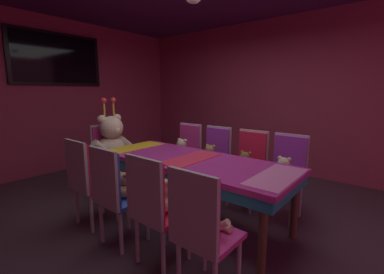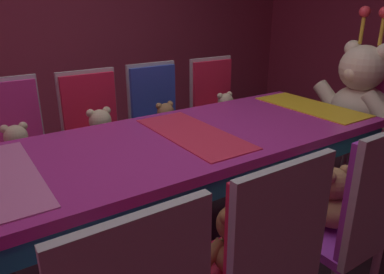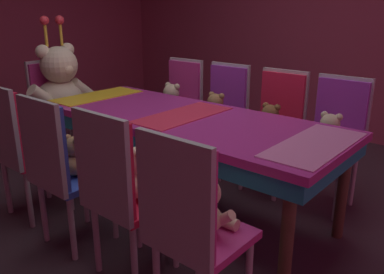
{
  "view_description": "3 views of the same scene",
  "coord_description": "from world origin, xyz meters",
  "px_view_note": "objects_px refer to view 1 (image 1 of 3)",
  "views": [
    {
      "loc": [
        -2.17,
        -1.79,
        1.49
      ],
      "look_at": [
        0.03,
        0.02,
        0.98
      ],
      "focal_mm": 24.24,
      "sensor_mm": 36.0,
      "label": 1
    },
    {
      "loc": [
        1.58,
        -1.07,
        1.43
      ],
      "look_at": [
        0.18,
        -0.13,
        0.8
      ],
      "focal_mm": 34.33,
      "sensor_mm": 36.0,
      "label": 2
    },
    {
      "loc": [
        -2.04,
        -1.81,
        1.47
      ],
      "look_at": [
        -0.12,
        -0.19,
        0.65
      ],
      "focal_mm": 37.36,
      "sensor_mm": 36.0,
      "label": 3
    }
  ],
  "objects_px": {
    "banquet_table": "(191,166)",
    "chair_left_2": "(112,188)",
    "chair_left_1": "(152,202)",
    "teddy_right_2": "(210,156)",
    "teddy_left_2": "(125,186)",
    "teddy_right_1": "(245,164)",
    "chair_right_1": "(250,160)",
    "king_teddy_bear": "(113,141)",
    "throne_chair": "(107,150)",
    "chair_right_2": "(216,154)",
    "teddy_right_3": "(181,150)",
    "wall_tv": "(57,59)",
    "teddy_right_0": "(283,171)",
    "teddy_left_1": "(164,197)",
    "chair_left_3": "(84,175)",
    "chair_left_0": "(199,224)",
    "chair_right_0": "(288,167)",
    "teddy_left_3": "(97,174)",
    "chair_right_3": "(188,149)",
    "teddy_left_0": "(211,218)"
  },
  "relations": [
    {
      "from": "throne_chair",
      "to": "teddy_right_0",
      "type": "bearing_deg",
      "value": 15.95
    },
    {
      "from": "teddy_left_3",
      "to": "chair_right_0",
      "type": "height_order",
      "value": "chair_right_0"
    },
    {
      "from": "teddy_left_0",
      "to": "king_teddy_bear",
      "type": "height_order",
      "value": "king_teddy_bear"
    },
    {
      "from": "teddy_left_2",
      "to": "teddy_right_2",
      "type": "height_order",
      "value": "teddy_right_2"
    },
    {
      "from": "chair_right_1",
      "to": "chair_right_2",
      "type": "bearing_deg",
      "value": -91.2
    },
    {
      "from": "throne_chair",
      "to": "wall_tv",
      "type": "distance_m",
      "value": 2.02
    },
    {
      "from": "chair_left_2",
      "to": "teddy_left_3",
      "type": "xyz_separation_m",
      "value": [
        0.17,
        0.55,
        -0.02
      ]
    },
    {
      "from": "chair_left_3",
      "to": "chair_left_1",
      "type": "bearing_deg",
      "value": -90.05
    },
    {
      "from": "teddy_right_2",
      "to": "wall_tv",
      "type": "relative_size",
      "value": 0.2
    },
    {
      "from": "teddy_right_0",
      "to": "teddy_left_1",
      "type": "bearing_deg",
      "value": -19.91
    },
    {
      "from": "chair_right_1",
      "to": "king_teddy_bear",
      "type": "xyz_separation_m",
      "value": [
        -0.85,
        1.82,
        0.16
      ]
    },
    {
      "from": "teddy_left_3",
      "to": "teddy_right_2",
      "type": "bearing_deg",
      "value": -20.83
    },
    {
      "from": "teddy_left_3",
      "to": "chair_right_2",
      "type": "relative_size",
      "value": 0.29
    },
    {
      "from": "chair_left_2",
      "to": "teddy_right_1",
      "type": "height_order",
      "value": "chair_left_2"
    },
    {
      "from": "chair_left_0",
      "to": "chair_right_1",
      "type": "xyz_separation_m",
      "value": [
        1.73,
        0.5,
        0.0
      ]
    },
    {
      "from": "teddy_right_0",
      "to": "teddy_right_3",
      "type": "xyz_separation_m",
      "value": [
        -0.0,
        1.57,
        0.01
      ]
    },
    {
      "from": "banquet_table",
      "to": "teddy_right_3",
      "type": "bearing_deg",
      "value": 47.9
    },
    {
      "from": "wall_tv",
      "to": "teddy_right_2",
      "type": "bearing_deg",
      "value": -75.82
    },
    {
      "from": "banquet_table",
      "to": "chair_left_2",
      "type": "bearing_deg",
      "value": 164.21
    },
    {
      "from": "chair_right_0",
      "to": "chair_right_3",
      "type": "bearing_deg",
      "value": -90.07
    },
    {
      "from": "teddy_right_3",
      "to": "throne_chair",
      "type": "bearing_deg",
      "value": -52.15
    },
    {
      "from": "teddy_left_1",
      "to": "teddy_left_2",
      "type": "distance_m",
      "value": 0.52
    },
    {
      "from": "banquet_table",
      "to": "teddy_right_3",
      "type": "height_order",
      "value": "teddy_right_3"
    },
    {
      "from": "teddy_left_1",
      "to": "teddy_left_2",
      "type": "bearing_deg",
      "value": 93.3
    },
    {
      "from": "teddy_left_3",
      "to": "chair_left_0",
      "type": "bearing_deg",
      "value": -96.34
    },
    {
      "from": "chair_left_1",
      "to": "chair_right_1",
      "type": "xyz_separation_m",
      "value": [
        1.7,
        -0.02,
        0.0
      ]
    },
    {
      "from": "teddy_left_3",
      "to": "teddy_right_3",
      "type": "xyz_separation_m",
      "value": [
        1.41,
        -0.02,
        0.02
      ]
    },
    {
      "from": "chair_left_0",
      "to": "teddy_left_2",
      "type": "relative_size",
      "value": 3.58
    },
    {
      "from": "chair_left_1",
      "to": "teddy_right_2",
      "type": "height_order",
      "value": "chair_left_1"
    },
    {
      "from": "chair_left_0",
      "to": "banquet_table",
      "type": "bearing_deg",
      "value": 42.08
    },
    {
      "from": "teddy_left_1",
      "to": "teddy_right_0",
      "type": "distance_m",
      "value": 1.5
    },
    {
      "from": "chair_right_2",
      "to": "teddy_left_3",
      "type": "bearing_deg",
      "value": -19.06
    },
    {
      "from": "banquet_table",
      "to": "chair_left_0",
      "type": "xyz_separation_m",
      "value": [
        -0.88,
        -0.79,
        -0.06
      ]
    },
    {
      "from": "chair_left_1",
      "to": "teddy_left_0",
      "type": "bearing_deg",
      "value": -78.12
    },
    {
      "from": "teddy_left_1",
      "to": "chair_left_3",
      "type": "xyz_separation_m",
      "value": [
        -0.14,
        1.08,
        0.01
      ]
    },
    {
      "from": "teddy_left_1",
      "to": "chair_right_2",
      "type": "distance_m",
      "value": 1.65
    },
    {
      "from": "king_teddy_bear",
      "to": "teddy_right_2",
      "type": "bearing_deg",
      "value": 29.6
    },
    {
      "from": "teddy_left_0",
      "to": "teddy_right_1",
      "type": "height_order",
      "value": "teddy_right_1"
    },
    {
      "from": "teddy_right_3",
      "to": "wall_tv",
      "type": "relative_size",
      "value": 0.21
    },
    {
      "from": "teddy_left_1",
      "to": "wall_tv",
      "type": "height_order",
      "value": "wall_tv"
    },
    {
      "from": "chair_left_0",
      "to": "teddy_left_3",
      "type": "height_order",
      "value": "chair_left_0"
    },
    {
      "from": "chair_right_3",
      "to": "teddy_left_3",
      "type": "bearing_deg",
      "value": -0.58
    },
    {
      "from": "throne_chair",
      "to": "chair_right_2",
      "type": "bearing_deg",
      "value": 30.98
    },
    {
      "from": "chair_right_0",
      "to": "chair_right_2",
      "type": "distance_m",
      "value": 1.05
    },
    {
      "from": "teddy_left_1",
      "to": "wall_tv",
      "type": "distance_m",
      "value": 3.75
    },
    {
      "from": "chair_left_2",
      "to": "teddy_right_2",
      "type": "bearing_deg",
      "value": 0.49
    },
    {
      "from": "teddy_right_2",
      "to": "teddy_right_3",
      "type": "xyz_separation_m",
      "value": [
        -0.01,
        0.53,
        0.01
      ]
    },
    {
      "from": "chair_left_2",
      "to": "chair_left_3",
      "type": "xyz_separation_m",
      "value": [
        0.03,
        0.55,
        0.0
      ]
    },
    {
      "from": "chair_left_0",
      "to": "chair_right_0",
      "type": "xyz_separation_m",
      "value": [
        1.73,
        0.01,
        0.0
      ]
    },
    {
      "from": "teddy_left_2",
      "to": "teddy_right_1",
      "type": "height_order",
      "value": "teddy_right_1"
    }
  ]
}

